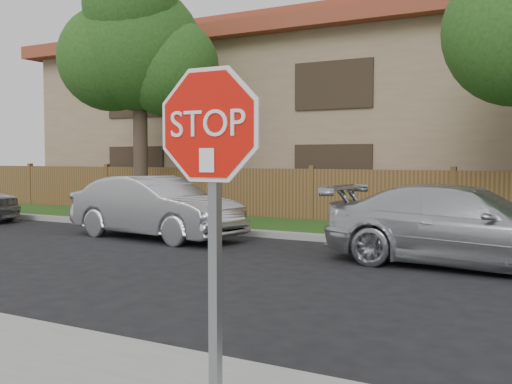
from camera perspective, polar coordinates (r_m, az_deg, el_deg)
The scene contains 9 objects.
ground at distance 5.92m, azimuth -4.74°, elevation -15.90°, with size 90.00×90.00×0.00m, color black.
far_curb at distance 13.28m, azimuth 15.47°, elevation -4.88°, with size 70.00×0.30×0.15m, color gray.
grass_strip at distance 14.88m, azimuth 17.00°, elevation -4.09°, with size 70.00×3.00×0.12m, color #1E4714.
fence at distance 16.36m, azimuth 18.25°, elevation -0.84°, with size 70.00×0.12×1.60m, color #543A1D.
apartment_building at distance 21.90m, azimuth 21.24°, elevation 7.26°, with size 35.20×9.20×7.20m.
tree_left at distance 18.94m, azimuth -11.26°, elevation 13.24°, with size 4.80×3.90×7.78m.
stop_sign at distance 3.77m, azimuth -4.33°, elevation 1.51°, with size 1.01×0.13×2.55m.
sedan_left at distance 14.52m, azimuth -9.55°, elevation -1.45°, with size 1.58×4.53×1.49m, color #B3B4B8.
sedan_right at distance 11.24m, azimuth 19.30°, elevation -3.10°, with size 2.03×4.99×1.45m, color silver.
Camera 1 is at (3.14, -4.62, 1.95)m, focal length 42.00 mm.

